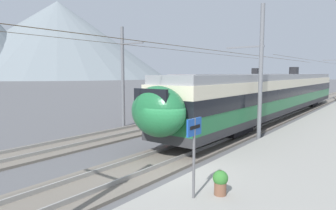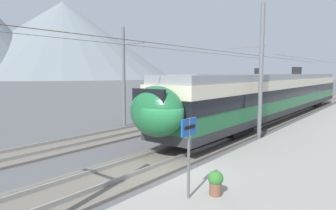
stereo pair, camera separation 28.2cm
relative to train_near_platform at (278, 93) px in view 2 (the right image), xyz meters
name	(u,v)px [view 2 (the right image)]	position (x,y,z in m)	size (l,w,h in m)	color
ground_plane	(167,172)	(-16.93, -1.22, -2.23)	(400.00, 400.00, 0.00)	#565659
platform_slab	(303,203)	(-16.93, -6.33, -2.07)	(120.00, 7.94, 0.32)	gray
track_near	(144,165)	(-16.93, 0.00, -2.16)	(120.00, 3.00, 0.28)	#6B6359
track_far	(67,145)	(-16.93, 5.73, -2.16)	(120.00, 3.00, 0.28)	#6B6359
train_near_platform	(278,93)	(0.00, 0.00, 0.00)	(33.81, 2.99, 4.27)	#2D2D30
train_far_track	(243,88)	(5.66, 5.73, -0.01)	(26.66, 3.02, 4.27)	#2D2D30
catenary_mast_mid	(258,71)	(-9.32, -1.86, 1.81)	(43.61, 2.31, 7.82)	slate
catenary_mast_far_side	(125,74)	(-10.91, 7.45, 1.62)	(43.61, 2.17, 7.24)	slate
platform_sign	(189,140)	(-19.00, -3.68, -0.19)	(0.70, 0.08, 2.35)	#59595B
potted_plant_platform_edge	(216,181)	(-18.34, -4.20, -1.49)	(0.46, 0.46, 0.75)	brown
mountain_right_ridge	(64,40)	(101.52, 191.21, 25.89)	(160.59, 160.59, 56.26)	slate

